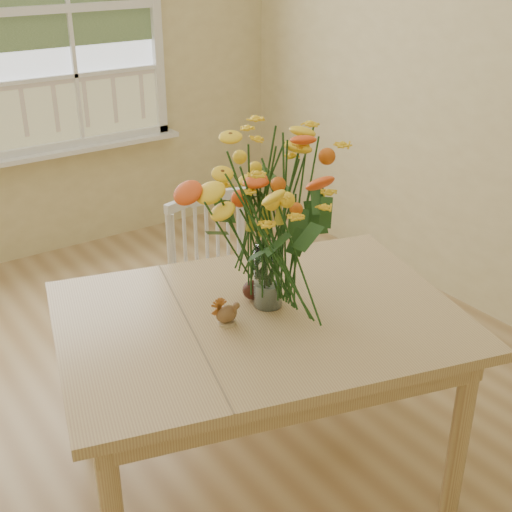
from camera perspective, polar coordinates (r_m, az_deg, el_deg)
floor at (r=3.00m, az=-6.46°, el=-16.05°), size 4.00×4.50×0.01m
dining_table at (r=2.47m, az=0.27°, el=-6.69°), size 1.61×1.33×0.75m
windsor_chair at (r=3.15m, az=-3.20°, el=-2.38°), size 0.43×0.41×0.89m
flower_vase at (r=2.33m, az=1.07°, el=3.47°), size 0.49×0.49×0.59m
pumpkin at (r=2.47m, az=1.02°, el=-3.28°), size 0.09×0.09×0.07m
turkey_figurine at (r=2.35m, az=-2.47°, el=-4.86°), size 0.08×0.06×0.10m
dark_gourd at (r=2.50m, az=-0.24°, el=-2.93°), size 0.13×0.08×0.07m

